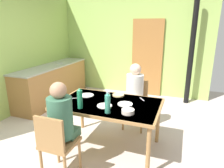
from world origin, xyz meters
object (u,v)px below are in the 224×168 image
(person_far_diner, at_px, (135,89))
(serving_bowl_center, at_px, (128,111))
(kitchen_counter, at_px, (53,83))
(dining_table, at_px, (108,107))
(chair_near_diner, at_px, (56,143))
(person_near_diner, at_px, (61,116))
(water_bottle_green_far, at_px, (80,99))
(chair_far_diner, at_px, (136,101))
(water_bottle_green_near, at_px, (108,103))

(person_far_diner, height_order, serving_bowl_center, person_far_diner)
(kitchen_counter, relative_size, dining_table, 1.52)
(person_far_diner, xyz_separation_m, serving_bowl_center, (0.15, -0.95, -0.01))
(kitchen_counter, xyz_separation_m, chair_near_diner, (1.72, -2.27, 0.05))
(person_near_diner, relative_size, person_far_diner, 1.00)
(person_far_diner, distance_m, serving_bowl_center, 0.96)
(kitchen_counter, xyz_separation_m, person_far_diner, (2.29, -0.74, 0.33))
(dining_table, distance_m, water_bottle_green_far, 0.48)
(serving_bowl_center, bearing_deg, water_bottle_green_far, -174.32)
(person_near_diner, height_order, person_far_diner, same)
(chair_far_diner, distance_m, water_bottle_green_far, 1.32)
(serving_bowl_center, bearing_deg, water_bottle_green_near, -163.66)
(dining_table, bearing_deg, chair_far_diner, 75.40)
(chair_far_diner, relative_size, water_bottle_green_far, 2.97)
(chair_near_diner, xyz_separation_m, water_bottle_green_far, (0.05, 0.52, 0.38))
(person_near_diner, bearing_deg, water_bottle_green_far, 82.47)
(person_near_diner, bearing_deg, chair_far_diner, 69.80)
(kitchen_counter, height_order, chair_near_diner, kitchen_counter)
(kitchen_counter, bearing_deg, person_far_diner, -17.97)
(chair_far_diner, relative_size, water_bottle_green_near, 3.13)
(kitchen_counter, relative_size, water_bottle_green_far, 7.89)
(kitchen_counter, distance_m, water_bottle_green_near, 2.84)
(chair_near_diner, xyz_separation_m, person_near_diner, (-0.00, 0.14, 0.28))
(water_bottle_green_near, height_order, water_bottle_green_far, water_bottle_green_far)
(kitchen_counter, bearing_deg, water_bottle_green_near, -38.90)
(dining_table, relative_size, serving_bowl_center, 8.93)
(chair_near_diner, xyz_separation_m, person_far_diner, (0.56, 1.53, 0.28))
(person_near_diner, bearing_deg, water_bottle_green_near, 38.99)
(water_bottle_green_near, height_order, serving_bowl_center, water_bottle_green_near)
(dining_table, xyz_separation_m, chair_near_diner, (-0.35, -0.83, -0.18))
(water_bottle_green_near, bearing_deg, water_bottle_green_far, 178.84)
(chair_far_diner, xyz_separation_m, person_far_diner, (-0.00, -0.14, 0.28))
(person_far_diner, bearing_deg, chair_near_diner, 69.80)
(chair_near_diner, xyz_separation_m, serving_bowl_center, (0.72, 0.59, 0.27))
(chair_near_diner, bearing_deg, chair_far_diner, 71.33)
(chair_near_diner, relative_size, serving_bowl_center, 5.12)
(kitchen_counter, relative_size, person_near_diner, 3.00)
(kitchen_counter, xyz_separation_m, serving_bowl_center, (2.44, -1.69, 0.32))
(water_bottle_green_near, xyz_separation_m, serving_bowl_center, (0.25, 0.07, -0.10))
(chair_near_diner, height_order, water_bottle_green_far, water_bottle_green_far)
(dining_table, xyz_separation_m, person_near_diner, (-0.35, -0.70, 0.10))
(water_bottle_green_far, bearing_deg, serving_bowl_center, 5.68)
(chair_far_diner, xyz_separation_m, serving_bowl_center, (0.15, -1.08, 0.27))
(chair_far_diner, bearing_deg, person_near_diner, 69.80)
(chair_far_diner, bearing_deg, water_bottle_green_near, 85.00)
(dining_table, bearing_deg, water_bottle_green_far, -133.20)
(dining_table, xyz_separation_m, serving_bowl_center, (0.37, -0.25, 0.09))
(person_near_diner, xyz_separation_m, serving_bowl_center, (0.72, 0.45, -0.01))
(chair_far_diner, bearing_deg, water_bottle_green_far, 65.94)
(dining_table, xyz_separation_m, chair_far_diner, (0.22, 0.83, -0.18))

